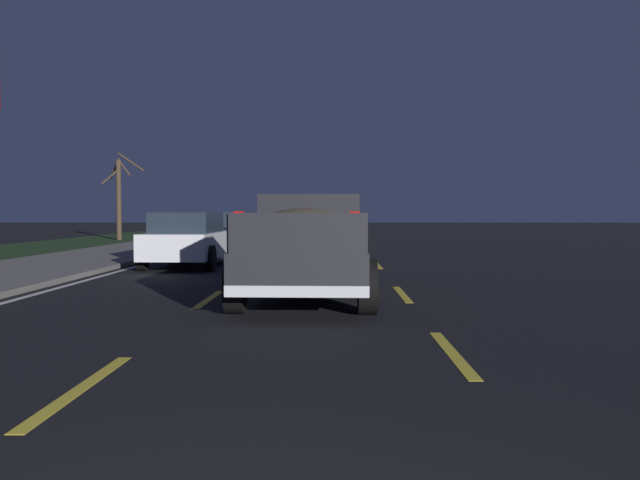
{
  "coord_description": "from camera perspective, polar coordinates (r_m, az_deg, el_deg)",
  "views": [
    {
      "loc": [
        -2.01,
        -0.45,
        1.53
      ],
      "look_at": [
        9.44,
        -0.22,
        1.05
      ],
      "focal_mm": 36.67,
      "sensor_mm": 36.0,
      "label": 1
    }
  ],
  "objects": [
    {
      "name": "ground",
      "position": [
        29.05,
        0.26,
        -0.63
      ],
      "size": [
        144.0,
        144.0,
        0.0
      ],
      "primitive_type": "plane",
      "color": "black"
    },
    {
      "name": "sidewalk_shoulder",
      "position": [
        30.1,
        -14.07,
        -0.48
      ],
      "size": [
        108.0,
        4.0,
        0.12
      ],
      "primitive_type": "cube",
      "color": "slate",
      "rests_on": "ground"
    },
    {
      "name": "grass_verge",
      "position": [
        31.78,
        -22.8,
        -0.55
      ],
      "size": [
        108.0,
        6.0,
        0.01
      ],
      "primitive_type": "cube",
      "color": "#1E3819",
      "rests_on": "ground"
    },
    {
      "name": "lane_markings",
      "position": [
        32.53,
        -5.1,
        -0.3
      ],
      "size": [
        108.85,
        7.04,
        0.01
      ],
      "color": "yellow",
      "rests_on": "ground"
    },
    {
      "name": "pickup_truck",
      "position": [
        11.69,
        -1.05,
        -0.31
      ],
      "size": [
        5.46,
        2.35,
        1.87
      ],
      "color": "#232328",
      "rests_on": "ground"
    },
    {
      "name": "sedan_black",
      "position": [
        25.93,
        -7.62,
        0.72
      ],
      "size": [
        4.44,
        2.09,
        1.54
      ],
      "color": "black",
      "rests_on": "ground"
    },
    {
      "name": "sedan_white",
      "position": [
        18.91,
        -11.37,
        0.08
      ],
      "size": [
        4.43,
        2.07,
        1.54
      ],
      "color": "silver",
      "rests_on": "ground"
    },
    {
      "name": "bare_tree_far",
      "position": [
        38.32,
        -17.13,
        3.71
      ],
      "size": [
        1.32,
        2.28,
        4.89
      ],
      "color": "#423323",
      "rests_on": "ground"
    }
  ]
}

